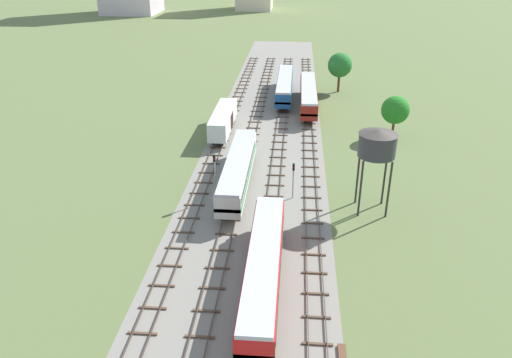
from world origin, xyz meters
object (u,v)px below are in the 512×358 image
Objects in this scene: diesel_railcar_centre_left_nearest at (264,266)px; passenger_coach_centre_left_far at (285,85)px; passenger_coach_centre_midfar at (308,94)px; diesel_railcar_left_near at (238,169)px; signal_post_near at (293,176)px; water_tower at (377,144)px; signal_post_mid at (215,171)px; freight_boxcar_far_left_mid at (223,119)px.

passenger_coach_centre_left_far is at bearing 90.00° from diesel_railcar_centre_left_nearest.
passenger_coach_centre_midfar and passenger_coach_centre_left_far have the same top height.
diesel_railcar_left_near is at bearing -105.17° from passenger_coach_centre_midfar.
signal_post_near is at bearing -19.12° from diesel_railcar_left_near.
diesel_railcar_centre_left_nearest is at bearing -90.00° from passenger_coach_centre_left_far.
water_tower reaches higher than diesel_railcar_left_near.
passenger_coach_centre_midfar is 1.00× the size of passenger_coach_centre_left_far.
water_tower reaches higher than passenger_coach_centre_left_far.
water_tower is 10.55m from signal_post_near.
water_tower reaches higher than passenger_coach_centre_midfar.
water_tower is at bearing 54.16° from diesel_railcar_centre_left_nearest.
diesel_railcar_centre_left_nearest is 17.80m from signal_post_near.
diesel_railcar_left_near is 40.38m from passenger_coach_centre_left_far.
passenger_coach_centre_midfar is 39.24m from water_tower.
diesel_railcar_left_near is at bearing 164.48° from water_tower.
water_tower is (11.28, -44.52, 5.54)m from passenger_coach_centre_left_far.
diesel_railcar_left_near is 4.38× the size of signal_post_near.
diesel_railcar_centre_left_nearest is at bearing -97.41° from signal_post_near.
signal_post_mid is (-6.88, 16.53, 1.15)m from diesel_railcar_centre_left_nearest.
passenger_coach_centre_left_far is 46.26m from water_tower.
water_tower is at bearing -12.67° from signal_post_near.
diesel_railcar_left_near is 35.08m from passenger_coach_centre_midfar.
diesel_railcar_centre_left_nearest is at bearing -67.39° from signal_post_mid.
diesel_railcar_centre_left_nearest is 3.44× the size of signal_post_mid.
passenger_coach_centre_midfar is 39.10m from signal_post_mid.
freight_boxcar_far_left_mid is (-9.17, 38.85, -0.15)m from diesel_railcar_centre_left_nearest.
signal_post_mid is (-6.88, -43.62, 1.13)m from passenger_coach_centre_left_far.
diesel_railcar_centre_left_nearest is 39.92m from freight_boxcar_far_left_mid.
signal_post_mid reaches higher than diesel_railcar_centre_left_nearest.
signal_post_near is (11.47, -21.21, 0.56)m from freight_boxcar_far_left_mid.
diesel_railcar_centre_left_nearest is 54.08m from passenger_coach_centre_midfar.
diesel_railcar_left_near is at bearing 160.88° from signal_post_near.
signal_post_mid is (-11.47, -37.36, 1.13)m from passenger_coach_centre_midfar.
diesel_railcar_centre_left_nearest is 1.46× the size of freight_boxcar_far_left_mid.
signal_post_near is at bearing -86.91° from passenger_coach_centre_left_far.
passenger_coach_centre_left_far is (-4.59, 6.26, 0.00)m from passenger_coach_centre_midfar.
freight_boxcar_far_left_mid is at bearing 103.68° from diesel_railcar_left_near.
diesel_railcar_centre_left_nearest is 17.94m from signal_post_mid.
signal_post_mid reaches higher than signal_post_near.
water_tower is at bearing -75.78° from passenger_coach_centre_left_far.
passenger_coach_centre_midfar is at bearing -53.73° from passenger_coach_centre_left_far.
signal_post_near is at bearing -61.60° from freight_boxcar_far_left_mid.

